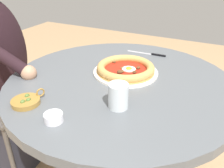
{
  "coord_description": "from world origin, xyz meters",
  "views": [
    {
      "loc": [
        0.85,
        0.38,
        1.2
      ],
      "look_at": [
        0.02,
        -0.03,
        0.7
      ],
      "focal_mm": 38.62,
      "sensor_mm": 36.0,
      "label": 1
    }
  ],
  "objects_px": {
    "olive_pan": "(26,101)",
    "steak_knife": "(152,54)",
    "diner_person": "(6,89)",
    "water_glass": "(118,97)",
    "pizza_on_plate": "(126,69)",
    "ramekin_capers": "(54,117)",
    "dining_table": "(120,103)"
  },
  "relations": [
    {
      "from": "olive_pan",
      "to": "diner_person",
      "type": "height_order",
      "value": "diner_person"
    },
    {
      "from": "diner_person",
      "to": "olive_pan",
      "type": "bearing_deg",
      "value": 59.28
    },
    {
      "from": "steak_knife",
      "to": "olive_pan",
      "type": "distance_m",
      "value": 0.72
    },
    {
      "from": "pizza_on_plate",
      "to": "ramekin_capers",
      "type": "bearing_deg",
      "value": -8.37
    },
    {
      "from": "dining_table",
      "to": "ramekin_capers",
      "type": "distance_m",
      "value": 0.4
    },
    {
      "from": "dining_table",
      "to": "diner_person",
      "type": "relative_size",
      "value": 0.83
    },
    {
      "from": "olive_pan",
      "to": "steak_knife",
      "type": "bearing_deg",
      "value": 159.18
    },
    {
      "from": "dining_table",
      "to": "water_glass",
      "type": "relative_size",
      "value": 10.75
    },
    {
      "from": "dining_table",
      "to": "diner_person",
      "type": "xyz_separation_m",
      "value": [
        0.05,
        -0.69,
        -0.08
      ]
    },
    {
      "from": "pizza_on_plate",
      "to": "water_glass",
      "type": "bearing_deg",
      "value": 18.2
    },
    {
      "from": "pizza_on_plate",
      "to": "diner_person",
      "type": "distance_m",
      "value": 0.72
    },
    {
      "from": "water_glass",
      "to": "diner_person",
      "type": "height_order",
      "value": "diner_person"
    },
    {
      "from": "pizza_on_plate",
      "to": "olive_pan",
      "type": "height_order",
      "value": "pizza_on_plate"
    },
    {
      "from": "ramekin_capers",
      "to": "olive_pan",
      "type": "height_order",
      "value": "olive_pan"
    },
    {
      "from": "diner_person",
      "to": "water_glass",
      "type": "bearing_deg",
      "value": 79.24
    },
    {
      "from": "water_glass",
      "to": "steak_knife",
      "type": "height_order",
      "value": "water_glass"
    },
    {
      "from": "steak_knife",
      "to": "pizza_on_plate",
      "type": "bearing_deg",
      "value": -7.26
    },
    {
      "from": "water_glass",
      "to": "ramekin_capers",
      "type": "bearing_deg",
      "value": -42.02
    },
    {
      "from": "ramekin_capers",
      "to": "pizza_on_plate",
      "type": "bearing_deg",
      "value": 171.63
    },
    {
      "from": "pizza_on_plate",
      "to": "steak_knife",
      "type": "distance_m",
      "value": 0.28
    },
    {
      "from": "water_glass",
      "to": "dining_table",
      "type": "bearing_deg",
      "value": -157.89
    },
    {
      "from": "water_glass",
      "to": "ramekin_capers",
      "type": "xyz_separation_m",
      "value": [
        0.17,
        -0.15,
        -0.02
      ]
    },
    {
      "from": "ramekin_capers",
      "to": "diner_person",
      "type": "distance_m",
      "value": 0.72
    },
    {
      "from": "pizza_on_plate",
      "to": "water_glass",
      "type": "xyz_separation_m",
      "value": [
        0.27,
        0.09,
        0.02
      ]
    },
    {
      "from": "pizza_on_plate",
      "to": "diner_person",
      "type": "height_order",
      "value": "diner_person"
    },
    {
      "from": "pizza_on_plate",
      "to": "water_glass",
      "type": "distance_m",
      "value": 0.28
    },
    {
      "from": "pizza_on_plate",
      "to": "ramekin_capers",
      "type": "xyz_separation_m",
      "value": [
        0.43,
        -0.06,
        -0.0
      ]
    },
    {
      "from": "olive_pan",
      "to": "diner_person",
      "type": "bearing_deg",
      "value": -120.72
    },
    {
      "from": "ramekin_capers",
      "to": "olive_pan",
      "type": "distance_m",
      "value": 0.16
    },
    {
      "from": "dining_table",
      "to": "ramekin_capers",
      "type": "bearing_deg",
      "value": -11.15
    },
    {
      "from": "ramekin_capers",
      "to": "olive_pan",
      "type": "relative_size",
      "value": 0.5
    },
    {
      "from": "diner_person",
      "to": "pizza_on_plate",
      "type": "bearing_deg",
      "value": 100.02
    }
  ]
}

